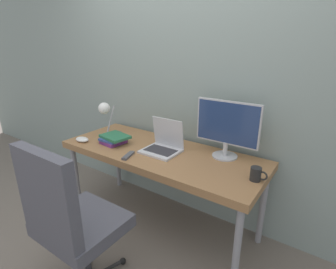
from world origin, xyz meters
name	(u,v)px	position (x,y,z in m)	size (l,w,h in m)	color
ground_plane	(137,245)	(0.00, 0.00, 0.00)	(12.00, 12.00, 0.00)	#70665B
wall_back	(187,80)	(0.00, 0.76, 1.30)	(8.00, 0.05, 2.60)	gray
desk	(160,157)	(0.00, 0.35, 0.69)	(1.78, 0.69, 0.75)	#996B42
laptop	(163,145)	(0.02, 0.36, 0.80)	(0.30, 0.26, 0.27)	silver
monitor	(227,127)	(0.50, 0.55, 1.00)	(0.52, 0.20, 0.46)	#B7B7BC
desk_lamp	(106,113)	(-0.62, 0.33, 0.99)	(0.11, 0.24, 0.35)	#4C4C51
office_chair	(69,217)	(-0.04, -0.55, 0.61)	(0.54, 0.55, 1.09)	black
book_stack	(114,139)	(-0.45, 0.24, 0.79)	(0.27, 0.22, 0.08)	#753384
tv_remote	(128,156)	(-0.14, 0.10, 0.76)	(0.08, 0.16, 0.02)	#4C4C51
mug	(256,174)	(0.83, 0.31, 0.79)	(0.12, 0.07, 0.10)	black
game_controller	(82,139)	(-0.73, 0.11, 0.77)	(0.14, 0.09, 0.04)	white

